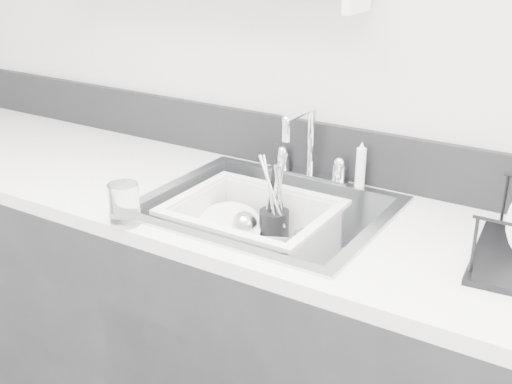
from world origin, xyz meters
The scene contains 12 objects.
counter_run centered at (0.00, 1.19, 0.46)m, with size 3.20×0.62×0.92m.
backsplash centered at (0.00, 1.49, 1.00)m, with size 3.20×0.02×0.16m, color black.
sink centered at (0.00, 1.19, 0.83)m, with size 0.64×0.52×0.20m, color silver, non-canonical shape.
faucet centered at (0.00, 1.44, 0.98)m, with size 0.26×0.18×0.23m.
side_sprayer centered at (0.16, 1.44, 0.99)m, with size 0.03×0.03×0.14m, color white.
wash_tub centered at (-0.04, 1.18, 0.84)m, with size 0.43×0.35×0.17m, color white, non-canonical shape.
plate_stack centered at (-0.13, 1.20, 0.79)m, with size 0.24×0.23×0.09m.
utensil_cup centered at (-0.02, 1.27, 0.83)m, with size 0.09×0.09×0.29m.
ladle centered at (-0.04, 1.18, 0.81)m, with size 0.29×0.10×0.08m, color silver, non-canonical shape.
tumbler_in_tub centered at (0.12, 1.19, 0.82)m, with size 0.07×0.07×0.10m, color white.
tumbler_counter centered at (-0.25, 0.91, 0.97)m, with size 0.08×0.08×0.11m, color white.
bowl_small centered at (0.06, 1.14, 0.78)m, with size 0.11×0.11×0.03m, color white.
Camera 1 is at (0.81, -0.16, 1.62)m, focal length 45.00 mm.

